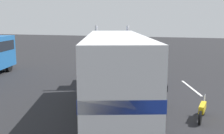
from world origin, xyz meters
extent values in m
plane|color=#232326|center=(0.00, 0.00, 0.00)|extent=(120.00, 120.00, 0.00)
cube|color=silver|center=(-4.70, -3.50, 0.01)|extent=(4.18, 1.67, 0.01)
cube|color=silver|center=(1.19, -5.77, 0.01)|extent=(4.22, 1.56, 0.01)
cube|color=#193399|center=(1.37, 0.39, 1.70)|extent=(2.51, 2.95, 1.20)
cube|color=#193399|center=(-0.14, -0.13, 2.20)|extent=(2.13, 2.82, 2.20)
cube|color=silver|center=(2.26, 0.69, 1.70)|extent=(0.75, 2.01, 1.08)
cube|color=#193399|center=(1.37, 0.39, 1.76)|extent=(2.52, 2.99, 0.36)
cylinder|color=silver|center=(-1.02, 0.73, 2.80)|extent=(0.18, 0.18, 3.40)
cylinder|color=silver|center=(-0.31, -1.35, 2.80)|extent=(0.18, 0.18, 3.40)
cube|color=silver|center=(-6.15, -2.18, 2.75)|extent=(10.78, 5.85, 2.80)
cube|color=#193399|center=(-6.15, -2.18, 2.33)|extent=(10.79, 5.89, 0.44)
cylinder|color=silver|center=(-0.17, 1.24, 0.95)|extent=(1.44, 1.03, 0.64)
cylinder|color=black|center=(1.30, 1.52, 0.55)|extent=(1.14, 0.64, 1.10)
cylinder|color=black|center=(2.01, -0.56, 0.55)|extent=(1.14, 0.64, 1.10)
cylinder|color=black|center=(-0.88, 0.78, 0.55)|extent=(1.14, 0.64, 1.10)
cylinder|color=black|center=(-0.17, -1.30, 0.55)|extent=(1.14, 0.64, 1.10)
cylinder|color=black|center=(-5.56, -0.82, 0.55)|extent=(1.14, 0.64, 1.10)
cylinder|color=black|center=(-4.85, -2.90, 0.55)|extent=(1.14, 0.64, 1.10)
cylinder|color=black|center=(-3.95, -4.28, 0.41)|extent=(0.18, 0.18, 0.82)
cylinder|color=black|center=(-3.80, -4.27, 0.41)|extent=(0.18, 0.18, 0.82)
cylinder|color=#333338|center=(-3.88, -4.28, 1.11)|extent=(0.34, 0.34, 0.58)
sphere|color=tan|center=(-3.88, -4.28, 1.51)|extent=(0.23, 0.23, 0.23)
cube|color=black|center=(-3.87, -4.48, 1.14)|extent=(0.27, 0.17, 0.36)
cylinder|color=black|center=(2.39, 10.98, 0.50)|extent=(1.04, 0.51, 1.00)
cylinder|color=black|center=(-4.38, -6.47, 0.33)|extent=(0.67, 0.20, 0.66)
cylinder|color=black|center=(-5.81, -6.25, 0.33)|extent=(0.67, 0.20, 0.66)
cube|color=gold|center=(-5.09, -6.36, 0.61)|extent=(1.12, 0.40, 0.36)
cylinder|color=silver|center=(-4.48, -6.45, 0.78)|extent=(0.29, 0.11, 0.69)
camera|label=1|loc=(-18.16, -5.76, 4.83)|focal=41.94mm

